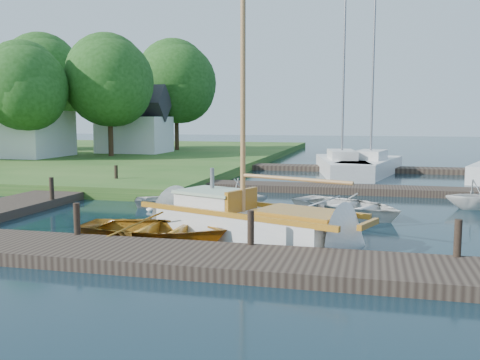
% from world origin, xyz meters
% --- Properties ---
extents(ground, '(160.00, 160.00, 0.00)m').
position_xyz_m(ground, '(0.00, 0.00, 0.00)').
color(ground, black).
rests_on(ground, ground).
extents(near_dock, '(18.00, 2.20, 0.30)m').
position_xyz_m(near_dock, '(0.00, -6.00, 0.15)').
color(near_dock, black).
rests_on(near_dock, ground).
extents(left_dock, '(2.20, 18.00, 0.30)m').
position_xyz_m(left_dock, '(-8.00, 2.00, 0.15)').
color(left_dock, black).
rests_on(left_dock, ground).
extents(far_dock, '(14.00, 1.60, 0.30)m').
position_xyz_m(far_dock, '(2.00, 6.50, 0.15)').
color(far_dock, black).
rests_on(far_dock, ground).
extents(pontoon, '(30.00, 1.60, 0.30)m').
position_xyz_m(pontoon, '(10.00, 16.00, 0.15)').
color(pontoon, black).
rests_on(pontoon, ground).
extents(mooring_post_1, '(0.16, 0.16, 0.80)m').
position_xyz_m(mooring_post_1, '(-3.00, -5.00, 0.70)').
color(mooring_post_1, black).
rests_on(mooring_post_1, near_dock).
extents(mooring_post_2, '(0.16, 0.16, 0.80)m').
position_xyz_m(mooring_post_2, '(1.50, -5.00, 0.70)').
color(mooring_post_2, black).
rests_on(mooring_post_2, near_dock).
extents(mooring_post_3, '(0.16, 0.16, 0.80)m').
position_xyz_m(mooring_post_3, '(6.00, -5.00, 0.70)').
color(mooring_post_3, black).
rests_on(mooring_post_3, near_dock).
extents(mooring_post_4, '(0.16, 0.16, 0.80)m').
position_xyz_m(mooring_post_4, '(-7.00, 0.00, 0.70)').
color(mooring_post_4, black).
rests_on(mooring_post_4, left_dock).
extents(mooring_post_5, '(0.16, 0.16, 0.80)m').
position_xyz_m(mooring_post_5, '(-7.00, 5.00, 0.70)').
color(mooring_post_5, black).
rests_on(mooring_post_5, left_dock).
extents(sailboat, '(7.37, 4.41, 9.83)m').
position_xyz_m(sailboat, '(1.13, -2.97, 0.34)').
color(sailboat, silver).
rests_on(sailboat, ground).
extents(dinghy, '(4.03, 2.90, 0.83)m').
position_xyz_m(dinghy, '(-1.35, -3.99, 0.41)').
color(dinghy, '#8E591C').
rests_on(dinghy, ground).
extents(tender_a, '(3.66, 3.10, 0.64)m').
position_xyz_m(tender_a, '(-2.67, 1.36, 0.32)').
color(tender_a, silver).
rests_on(tender_a, ground).
extents(tender_b, '(2.68, 2.48, 1.17)m').
position_xyz_m(tender_b, '(-0.39, 1.54, 0.58)').
color(tender_b, silver).
rests_on(tender_b, ground).
extents(tender_c, '(4.95, 4.66, 0.83)m').
position_xyz_m(tender_c, '(3.42, 0.92, 0.42)').
color(tender_c, silver).
rests_on(tender_c, ground).
extents(tender_d, '(2.64, 2.43, 1.16)m').
position_xyz_m(tender_d, '(7.82, 3.33, 0.58)').
color(tender_d, silver).
rests_on(tender_d, ground).
extents(marina_boat_1, '(3.68, 8.49, 10.17)m').
position_xyz_m(marina_boat_1, '(2.52, 13.84, 0.56)').
color(marina_boat_1, silver).
rests_on(marina_boat_1, ground).
extents(marina_boat_2, '(3.74, 7.30, 11.99)m').
position_xyz_m(marina_boat_2, '(4.10, 14.09, 0.59)').
color(marina_boat_2, silver).
rests_on(marina_boat_2, ground).
extents(house_a, '(6.30, 5.00, 6.29)m').
position_xyz_m(house_a, '(-20.00, 16.00, 2.96)').
color(house_a, white).
rests_on(house_a, shore).
extents(house_c, '(5.25, 4.00, 5.28)m').
position_xyz_m(house_c, '(-14.00, 22.00, 2.58)').
color(house_c, white).
rests_on(house_c, shore).
extents(tree_2, '(5.83, 5.75, 7.82)m').
position_xyz_m(tree_2, '(-18.00, 14.05, 5.25)').
color(tree_2, '#332114').
rests_on(tree_2, shore).
extents(tree_3, '(6.41, 6.38, 8.74)m').
position_xyz_m(tree_3, '(-14.00, 18.05, 5.81)').
color(tree_3, '#332114').
rests_on(tree_3, shore).
extents(tree_4, '(7.01, 7.01, 9.66)m').
position_xyz_m(tree_4, '(-22.00, 22.05, 6.37)').
color(tree_4, '#332114').
rests_on(tree_4, shore).
extents(tree_7, '(6.83, 6.83, 9.38)m').
position_xyz_m(tree_7, '(-12.00, 26.05, 6.20)').
color(tree_7, '#332114').
rests_on(tree_7, shore).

